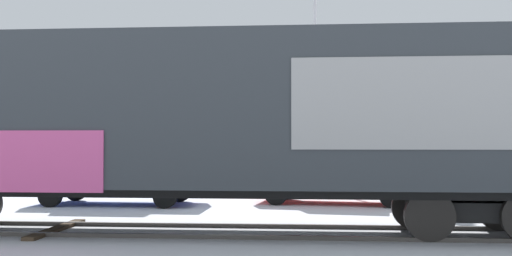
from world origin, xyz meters
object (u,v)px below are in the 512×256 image
parked_car_blue (116,175)px  freight_car (185,116)px  parked_car_red (332,175)px  flagpole (317,46)px

parked_car_blue → freight_car: bearing=-59.3°
parked_car_red → freight_car: bearing=-120.2°
flagpole → parked_car_blue: flagpole is taller
freight_car → parked_car_red: 6.70m
flagpole → parked_car_blue: 9.56m
freight_car → parked_car_blue: freight_car is taller
parked_car_blue → parked_car_red: parked_car_red is taller
parked_car_red → parked_car_blue: bearing=-173.9°
freight_car → flagpole: 11.65m
freight_car → parked_car_blue: (-2.96, 4.98, -1.46)m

